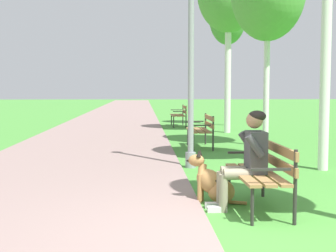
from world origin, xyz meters
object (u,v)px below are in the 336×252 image
at_px(person_seated_on_near_bench, 247,156).
at_px(birch_tree_fifth, 228,18).
at_px(park_bench_mid, 202,128).
at_px(dog_shepherd, 214,184).
at_px(park_bench_far, 180,114).
at_px(park_bench_near, 263,169).
at_px(lamp_post_near, 191,55).

height_order(person_seated_on_near_bench, birch_tree_fifth, birch_tree_fifth).
bearing_deg(park_bench_mid, dog_shepherd, -95.77).
relative_size(park_bench_far, dog_shepherd, 1.87).
distance_m(person_seated_on_near_bench, dog_shepherd, 0.67).
bearing_deg(park_bench_near, person_seated_on_near_bench, 179.21).
bearing_deg(park_bench_near, park_bench_mid, 89.81).
relative_size(park_bench_near, birch_tree_fifth, 0.27).
distance_m(person_seated_on_near_bench, lamp_post_near, 3.50).
relative_size(park_bench_near, lamp_post_near, 0.36).
relative_size(park_bench_far, person_seated_on_near_bench, 1.20).
xyz_separation_m(person_seated_on_near_bench, birch_tree_fifth, (2.16, 13.40, 3.69)).
bearing_deg(person_seated_on_near_bench, lamp_post_near, 96.91).
distance_m(park_bench_near, park_bench_mid, 6.20).
relative_size(park_bench_near, park_bench_mid, 1.00).
bearing_deg(park_bench_mid, park_bench_far, 90.26).
relative_size(person_seated_on_near_bench, birch_tree_fifth, 0.22).
bearing_deg(dog_shepherd, park_bench_mid, 84.23).
height_order(lamp_post_near, birch_tree_fifth, birch_tree_fifth).
height_order(park_bench_near, lamp_post_near, lamp_post_near).
bearing_deg(park_bench_far, park_bench_near, -89.95).
bearing_deg(birch_tree_fifth, park_bench_near, -98.30).
relative_size(park_bench_mid, birch_tree_fifth, 0.27).
xyz_separation_m(person_seated_on_near_bench, lamp_post_near, (-0.38, 3.16, 1.47)).
bearing_deg(park_bench_mid, birch_tree_fifth, 74.95).
relative_size(park_bench_near, person_seated_on_near_bench, 1.20).
bearing_deg(park_bench_mid, park_bench_near, -90.19).
bearing_deg(dog_shepherd, person_seated_on_near_bench, -45.52).
xyz_separation_m(park_bench_near, park_bench_far, (-0.01, 12.96, 0.00)).
distance_m(park_bench_mid, person_seated_on_near_bench, 6.21).
relative_size(park_bench_mid, person_seated_on_near_bench, 1.20).
bearing_deg(birch_tree_fifth, dog_shepherd, -100.96).
relative_size(park_bench_far, lamp_post_near, 0.36).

